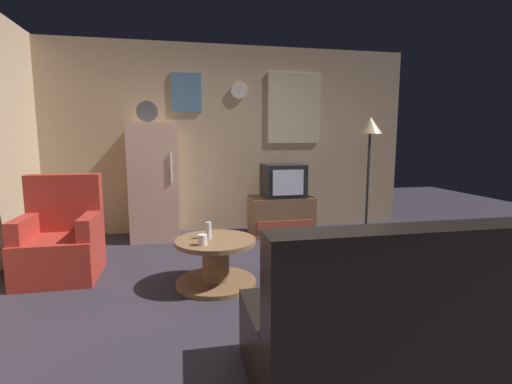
% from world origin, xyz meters
% --- Properties ---
extents(ground_plane, '(12.00, 12.00, 0.00)m').
position_xyz_m(ground_plane, '(0.00, 0.00, 0.00)').
color(ground_plane, '#2D2833').
extents(wall_with_art, '(5.20, 0.12, 2.59)m').
position_xyz_m(wall_with_art, '(0.01, 2.45, 1.30)').
color(wall_with_art, tan).
rests_on(wall_with_art, ground_plane).
extents(fridge, '(0.60, 0.62, 1.77)m').
position_xyz_m(fridge, '(-1.05, 2.09, 0.75)').
color(fridge, beige).
rests_on(fridge, ground_plane).
extents(tv_stand, '(0.84, 0.53, 0.52)m').
position_xyz_m(tv_stand, '(0.62, 1.94, 0.26)').
color(tv_stand, brown).
rests_on(tv_stand, ground_plane).
extents(crt_tv, '(0.54, 0.51, 0.44)m').
position_xyz_m(crt_tv, '(0.64, 1.94, 0.74)').
color(crt_tv, black).
rests_on(crt_tv, tv_stand).
extents(standing_lamp, '(0.32, 0.32, 1.59)m').
position_xyz_m(standing_lamp, '(1.77, 1.71, 1.36)').
color(standing_lamp, '#332D28').
rests_on(standing_lamp, ground_plane).
extents(coffee_table, '(0.72, 0.72, 0.42)m').
position_xyz_m(coffee_table, '(-0.43, 0.33, 0.21)').
color(coffee_table, brown).
rests_on(coffee_table, ground_plane).
extents(wine_glass, '(0.05, 0.05, 0.15)m').
position_xyz_m(wine_glass, '(-0.49, 0.37, 0.50)').
color(wine_glass, silver).
rests_on(wine_glass, coffee_table).
extents(mug_ceramic_white, '(0.08, 0.08, 0.09)m').
position_xyz_m(mug_ceramic_white, '(-0.55, 0.17, 0.47)').
color(mug_ceramic_white, silver).
rests_on(mug_ceramic_white, coffee_table).
extents(armchair, '(0.68, 0.68, 0.96)m').
position_xyz_m(armchair, '(-1.85, 0.85, 0.34)').
color(armchair, '#A52D23').
rests_on(armchair, ground_plane).
extents(couch, '(1.70, 0.80, 0.92)m').
position_xyz_m(couch, '(0.46, -1.24, 0.31)').
color(couch, black).
rests_on(couch, ground_plane).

